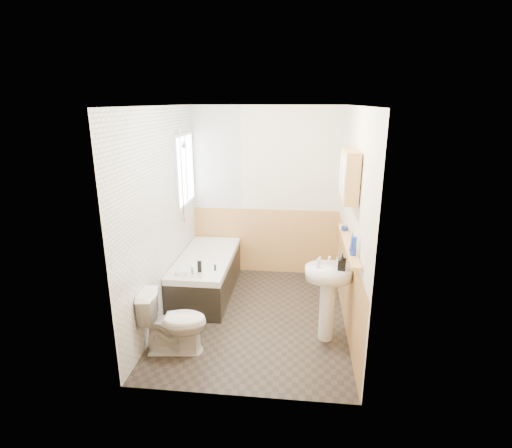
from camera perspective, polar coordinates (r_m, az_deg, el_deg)
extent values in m
plane|color=black|center=(5.06, -0.19, -13.04)|extent=(2.80, 2.80, 0.00)
plane|color=white|center=(4.38, -0.22, 16.53)|extent=(2.80, 2.80, 0.00)
cube|color=#F2E8C8|center=(5.93, 1.33, 4.49)|extent=(2.20, 0.02, 2.50)
cube|color=#F2E8C8|center=(3.25, -3.01, -6.38)|extent=(2.20, 0.02, 2.50)
cube|color=#F2E8C8|center=(4.81, -13.45, 1.04)|extent=(0.02, 2.80, 2.50)
cube|color=#F2E8C8|center=(4.58, 13.73, 0.20)|extent=(0.02, 2.80, 2.50)
cube|color=tan|center=(4.84, 12.84, -8.31)|extent=(0.01, 2.80, 1.00)
cube|color=tan|center=(3.63, -2.76, -17.15)|extent=(2.20, 0.01, 1.00)
cube|color=tan|center=(6.11, 1.26, -2.43)|extent=(2.20, 0.01, 1.00)
cube|color=white|center=(4.81, -13.20, 1.03)|extent=(0.01, 2.80, 2.50)
cube|color=white|center=(5.92, -5.76, 9.32)|extent=(0.75, 0.01, 1.50)
cube|color=white|center=(5.60, -10.09, 7.66)|extent=(0.03, 0.79, 0.99)
cube|color=white|center=(5.59, -9.97, 7.66)|extent=(0.01, 0.70, 0.90)
cube|color=white|center=(5.59, -9.96, 7.66)|extent=(0.01, 0.04, 0.90)
cube|color=black|center=(5.58, -7.06, -7.52)|extent=(0.70, 1.58, 0.46)
cube|color=white|center=(5.47, -7.16, -4.93)|extent=(0.70, 1.58, 0.08)
cube|color=white|center=(5.47, -7.16, -5.03)|extent=(0.56, 1.44, 0.04)
cylinder|color=silver|center=(4.81, -9.09, -6.77)|extent=(0.04, 0.04, 0.14)
sphere|color=silver|center=(4.85, -10.11, -7.03)|extent=(0.06, 0.06, 0.06)
sphere|color=silver|center=(4.80, -8.03, -7.17)|extent=(0.06, 0.06, 0.06)
cylinder|color=silver|center=(5.38, -10.59, 6.63)|extent=(0.02, 0.02, 1.26)
cylinder|color=silver|center=(5.51, -10.27, 0.74)|extent=(0.05, 0.05, 0.02)
cylinder|color=silver|center=(5.31, -10.94, 12.76)|extent=(0.05, 0.05, 0.02)
cylinder|color=silver|center=(5.31, -10.32, 11.08)|extent=(0.07, 0.08, 0.09)
imported|color=white|center=(4.38, -11.62, -13.56)|extent=(0.73, 0.46, 0.67)
cylinder|color=white|center=(4.55, 10.06, -12.03)|extent=(0.16, 0.16, 0.70)
ellipsoid|color=white|center=(4.35, 10.36, -6.89)|extent=(0.50, 0.41, 0.14)
cylinder|color=silver|center=(4.39, 9.09, -5.07)|extent=(0.03, 0.03, 0.08)
cylinder|color=silver|center=(4.41, 11.62, -5.13)|extent=(0.03, 0.03, 0.08)
cylinder|color=silver|center=(4.37, 10.39, -4.85)|extent=(0.02, 0.11, 0.09)
cube|color=tan|center=(4.38, 13.07, -2.75)|extent=(0.10, 1.37, 0.03)
cube|color=tan|center=(4.30, 13.22, 6.77)|extent=(0.14, 0.59, 0.53)
cube|color=silver|center=(4.15, 12.43, 6.46)|extent=(0.01, 0.23, 0.40)
cube|color=silver|center=(4.43, 12.07, 7.14)|extent=(0.01, 0.23, 0.40)
cylinder|color=#19339E|center=(4.00, 13.76, -3.09)|extent=(0.06, 0.06, 0.19)
cone|color=navy|center=(4.09, 13.59, -2.29)|extent=(0.06, 0.06, 0.23)
cylinder|color=navy|center=(4.76, 12.56, -0.60)|extent=(0.10, 0.10, 0.05)
imported|color=black|center=(4.26, 12.16, -5.91)|extent=(0.11, 0.19, 0.08)
cylinder|color=silver|center=(4.26, 8.88, -5.56)|extent=(0.04, 0.04, 0.10)
cube|color=black|center=(4.86, -8.05, -6.25)|extent=(0.05, 0.03, 0.18)
cylinder|color=silver|center=(4.91, -11.08, -6.94)|extent=(0.10, 0.10, 0.05)
cylinder|color=black|center=(4.97, -5.87, -6.21)|extent=(0.03, 0.03, 0.08)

